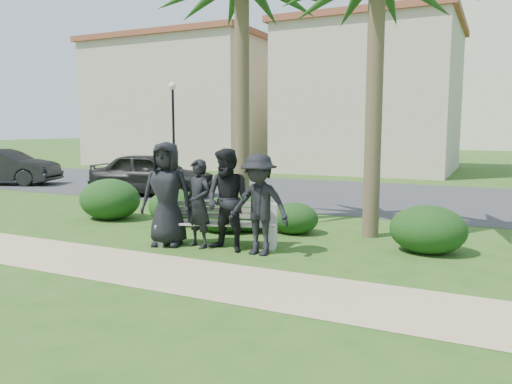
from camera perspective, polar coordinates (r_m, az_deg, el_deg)
ground at (r=9.39m, az=-6.49°, el=-5.85°), size 160.00×160.00×0.00m
footpath at (r=7.98m, az=-13.49°, el=-8.37°), size 30.00×1.60×0.01m
asphalt_street at (r=16.60m, az=8.43°, el=-0.17°), size 160.00×8.00×0.01m
stucco_bldg_left at (r=30.82m, az=-7.57°, el=10.06°), size 10.40×8.40×7.30m
stucco_bldg_right at (r=26.43m, az=13.11°, el=10.42°), size 8.40×8.40×7.30m
street_lamp at (r=24.15m, az=-9.46°, el=9.11°), size 0.36×0.36×4.29m
park_bench at (r=9.13m, az=-4.40°, el=-4.00°), size 2.32×1.14×0.76m
man_a at (r=9.18m, az=-10.17°, el=-0.21°), size 1.06×0.83×1.90m
man_b at (r=8.96m, az=-6.60°, el=-1.33°), size 0.66×0.52×1.59m
man_c at (r=8.63m, az=-3.24°, el=-0.95°), size 0.96×0.79×1.79m
man_d at (r=8.37m, az=0.34°, el=-1.45°), size 1.12×0.66×1.71m
hedge_a at (r=12.28m, az=-16.36°, el=-0.67°), size 1.51×1.25×0.98m
hedge_b at (r=11.30m, az=-9.26°, el=-1.58°), size 1.25×1.03×0.81m
hedge_c at (r=10.37m, az=-3.84°, el=-2.49°), size 1.14×0.94×0.74m
hedge_d at (r=10.43m, az=-1.10°, el=-2.25°), size 1.23×1.01×0.80m
hedge_e at (r=10.20m, az=4.38°, el=-2.92°), size 1.00×0.83×0.65m
hedge_f at (r=9.09m, az=19.06°, el=-3.92°), size 1.30×1.07×0.85m
car_a at (r=16.27m, az=-11.75°, el=2.02°), size 4.21×2.23×1.36m
car_b at (r=21.32m, az=-26.89°, el=2.57°), size 4.30×2.81×1.34m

